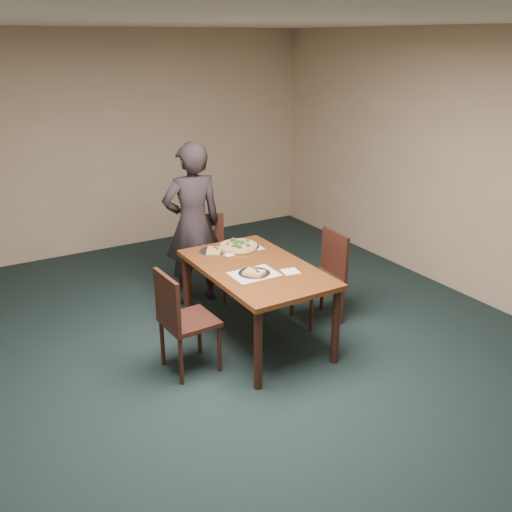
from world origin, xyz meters
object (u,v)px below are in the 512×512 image
chair_right (325,271)px  slice_plate_near (254,273)px  chair_left (181,317)px  dining_table (256,276)px  pizza_pan (239,246)px  chair_far (205,252)px  slice_plate_far (214,251)px  diner (193,224)px

chair_right → slice_plate_near: bearing=-75.0°
chair_left → slice_plate_near: 0.74m
dining_table → slice_plate_near: (-0.10, -0.15, 0.11)m
dining_table → pizza_pan: 0.52m
pizza_pan → slice_plate_near: 0.68m
chair_far → dining_table: bearing=-68.4°
chair_left → chair_right: same height
chair_far → slice_plate_far: size_ratio=3.25×
dining_table → chair_right: (0.81, 0.04, -0.14)m
chair_far → slice_plate_near: size_ratio=3.25×
chair_right → pizza_pan: chair_right is taller
pizza_pan → dining_table: bearing=-101.1°
chair_right → chair_far: bearing=-140.9°
dining_table → slice_plate_far: (-0.16, 0.53, 0.10)m
dining_table → chair_far: 1.14m
slice_plate_near → slice_plate_far: 0.68m
dining_table → chair_far: size_ratio=1.65×
dining_table → chair_far: bearing=88.2°
chair_far → slice_plate_near: 1.31m
chair_left → pizza_pan: size_ratio=2.24×
chair_right → pizza_pan: bearing=-119.3°
chair_far → slice_plate_far: chair_far is taller
dining_table → chair_left: 0.83m
dining_table → pizza_pan: bearing=78.9°
dining_table → pizza_pan: size_ratio=3.69×
chair_far → diner: (-0.15, -0.03, 0.35)m
dining_table → chair_left: size_ratio=1.65×
dining_table → pizza_pan: (0.10, 0.50, 0.12)m
slice_plate_near → chair_far: bearing=83.7°
chair_far → chair_right: 1.34m
diner → slice_plate_far: (-0.04, -0.57, -0.10)m
slice_plate_near → dining_table: bearing=54.4°
chair_left → chair_far: bearing=-36.5°
chair_far → pizza_pan: (0.06, -0.63, 0.26)m
chair_far → slice_plate_far: 0.68m
slice_plate_far → slice_plate_near: bearing=-85.6°
chair_right → chair_left: bearing=-80.2°
chair_left → slice_plate_far: chair_left is taller
slice_plate_far → chair_far: bearing=72.2°
pizza_pan → slice_plate_near: pizza_pan is taller
chair_far → chair_left: same height
pizza_pan → slice_plate_near: bearing=-107.4°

